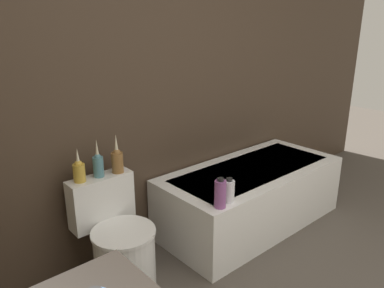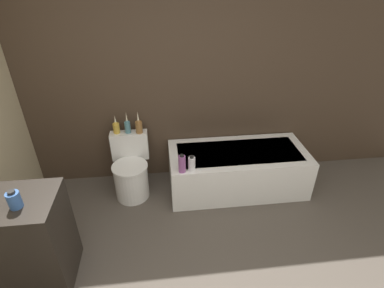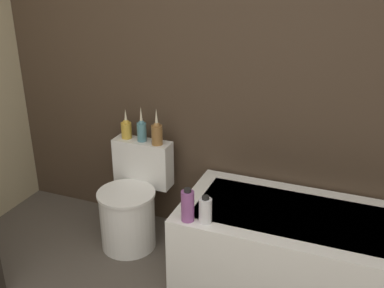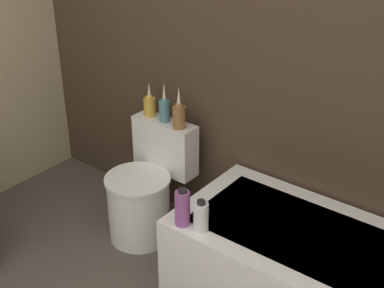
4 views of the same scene
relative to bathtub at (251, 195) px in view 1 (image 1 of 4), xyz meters
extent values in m
cube|color=#423326|center=(-0.76, 0.42, 1.04)|extent=(6.40, 0.06, 2.60)
cube|color=white|center=(0.00, 0.00, 0.00)|extent=(1.63, 0.75, 0.52)
cube|color=#B7BCC6|center=(0.00, 0.00, 0.25)|extent=(1.43, 0.55, 0.01)
cylinder|color=white|center=(-1.28, -0.03, -0.05)|extent=(0.39, 0.39, 0.42)
cylinder|color=white|center=(-1.28, -0.03, 0.17)|extent=(0.41, 0.41, 0.02)
cube|color=white|center=(-1.28, 0.24, 0.29)|extent=(0.44, 0.15, 0.35)
cylinder|color=gold|center=(-1.41, 0.25, 0.52)|extent=(0.08, 0.08, 0.12)
sphere|color=gold|center=(-1.41, 0.25, 0.58)|extent=(0.05, 0.05, 0.05)
cone|color=beige|center=(-1.41, 0.25, 0.63)|extent=(0.03, 0.03, 0.11)
cylinder|color=teal|center=(-1.28, 0.24, 0.53)|extent=(0.07, 0.07, 0.14)
sphere|color=teal|center=(-1.28, 0.24, 0.60)|extent=(0.04, 0.04, 0.04)
cone|color=beige|center=(-1.28, 0.24, 0.66)|extent=(0.02, 0.02, 0.12)
cylinder|color=olive|center=(-1.15, 0.22, 0.53)|extent=(0.08, 0.08, 0.14)
sphere|color=olive|center=(-1.15, 0.22, 0.60)|extent=(0.05, 0.05, 0.05)
cone|color=beige|center=(-1.15, 0.22, 0.67)|extent=(0.03, 0.03, 0.13)
cylinder|color=#8C4C8C|center=(-0.70, -0.31, 0.35)|extent=(0.08, 0.08, 0.19)
cylinder|color=black|center=(-0.70, -0.31, 0.45)|extent=(0.04, 0.04, 0.02)
cylinder|color=silver|center=(-0.59, -0.29, 0.33)|extent=(0.08, 0.08, 0.15)
cylinder|color=black|center=(-0.59, -0.29, 0.42)|extent=(0.04, 0.04, 0.02)
camera|label=1|loc=(-2.31, -1.87, 1.44)|focal=35.00mm
camera|label=2|loc=(-0.89, -2.89, 2.16)|focal=28.00mm
camera|label=3|loc=(0.17, -2.42, 1.71)|focal=42.00mm
camera|label=4|loc=(0.71, -2.04, 1.89)|focal=50.00mm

